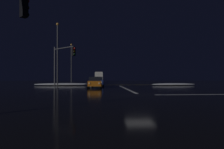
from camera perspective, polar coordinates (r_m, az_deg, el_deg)
The scene contains 15 objects.
ground at distance 17.95m, azimuth 7.93°, elevation -5.98°, with size 120.00×120.00×0.10m, color black.
stop_line_north at distance 26.93m, azimuth 3.98°, elevation -4.05°, with size 0.35×15.72×0.01m.
centre_line_ns at distance 38.44m, azimuth 1.65°, elevation -3.00°, with size 22.00×0.15×0.01m.
snow_bank_left_curb at distance 36.76m, azimuth -13.66°, elevation -2.76°, with size 10.56×1.50×0.44m.
snow_bank_right_curb at distance 37.92m, azimuth 17.20°, elevation -2.70°, with size 8.03×1.50×0.41m.
sedan_orange at distance 28.56m, azimuth -4.95°, elevation -2.24°, with size 2.02×4.33×1.57m.
sedan_blue at distance 33.89m, azimuth -4.12°, elevation -1.98°, with size 2.02×4.33×1.57m.
sedan_gray at distance 39.38m, azimuth -4.63°, elevation -1.77°, with size 2.02×4.33×1.57m.
sedan_green at distance 45.29m, azimuth -4.27°, elevation -1.61°, with size 2.02×4.33×1.57m.
sedan_black at distance 50.61m, azimuth -4.08°, elevation -1.50°, with size 2.02×4.33×1.57m.
sedan_white at distance 56.72m, azimuth -4.12°, elevation -1.40°, with size 2.02×4.33×1.57m.
box_truck at distance 64.20m, azimuth -3.80°, elevation -0.49°, with size 2.68×8.28×3.08m.
traffic_signal_nw at distance 26.24m, azimuth -13.92°, elevation 4.32°, with size 3.19×3.19×5.58m.
streetlamp_left_near at distance 33.17m, azimuth -15.34°, elevation 6.70°, with size 0.44×0.44×10.23m.
streetlamp_left_far at distance 48.83m, azimuth -11.56°, elevation 3.93°, with size 0.44×0.44×9.49m.
Camera 1 is at (-3.62, -17.50, 1.65)m, focal length 31.92 mm.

